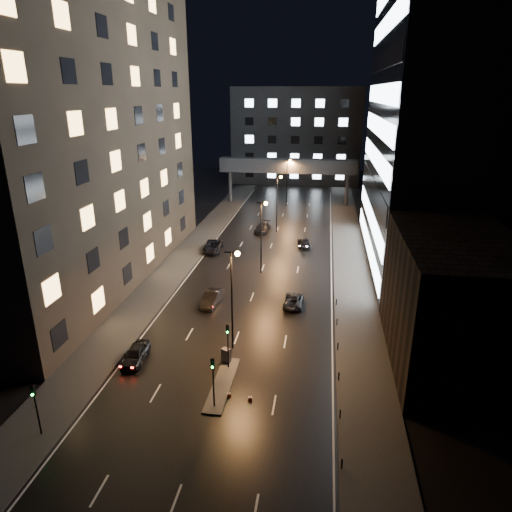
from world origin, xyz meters
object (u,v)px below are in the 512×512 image
Objects in this scene: car_toward_a at (294,300)px; utility_cabinet at (226,355)px; car_toward_b at (304,242)px; car_away_b at (211,298)px; car_away_c at (213,246)px; car_away_a at (135,354)px; car_away_d at (263,228)px.

utility_cabinet is at bearing 69.77° from car_toward_a.
car_away_b is at bearing 60.07° from car_toward_b.
car_away_c is 1.23× the size of car_toward_b.
car_away_c is 31.77m from utility_cabinet.
car_away_a is 8.46m from utility_cabinet.
car_away_a is 3.44× the size of utility_cabinet.
car_toward_a is at bearing 91.53° from utility_cabinet.
car_away_c is 4.39× the size of utility_cabinet.
utility_cabinet is at bearing 73.99° from car_toward_b.
car_away_a is 0.97× the size of car_toward_b.
car_away_a is 31.62m from car_away_c.
car_away_b is 12.60m from utility_cabinet.
car_away_a is 43.59m from car_away_d.
car_away_b is at bearing 69.38° from car_away_a.
car_away_c is 14.78m from car_toward_b.
car_away_d is 30.02m from car_toward_a.
car_away_d is 1.16× the size of car_toward_a.
car_toward_a is at bearing 42.82° from car_away_a.
car_toward_b is (14.08, 4.52, -0.12)m from car_away_c.
car_toward_a is (13.73, 14.15, -0.11)m from car_away_a.
car_away_a is at bearing -103.10° from car_away_b.
car_away_a is at bearing -94.24° from car_away_d.
utility_cabinet is (-5.37, -35.08, 0.13)m from car_toward_b.
car_away_d is (6.02, 43.17, 0.03)m from car_away_a.
car_away_d is 4.18× the size of utility_cabinet.
car_away_b reaches higher than car_toward_a.
car_away_d is at bearing -49.51° from car_toward_b.
car_away_c reaches higher than car_away_d.
car_away_c reaches higher than utility_cabinet.
car_away_a is at bearing -149.08° from utility_cabinet.
car_toward_a is 14.13m from utility_cabinet.
car_toward_a is (7.71, -29.01, -0.14)m from car_away_d.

